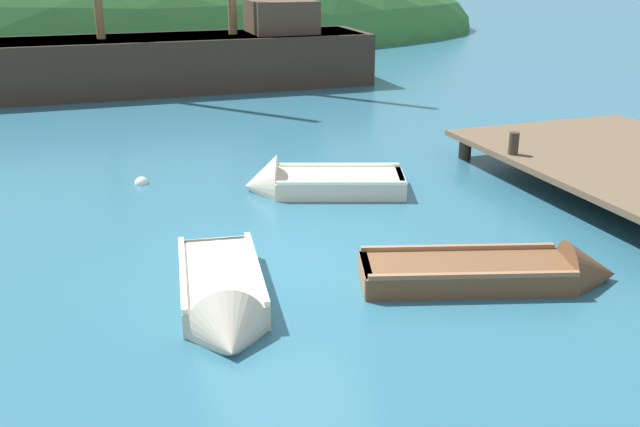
# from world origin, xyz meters

# --- Properties ---
(ground_plane) EXTENTS (120.00, 120.00, 0.00)m
(ground_plane) POSITION_xyz_m (0.00, 0.00, 0.00)
(ground_plane) COLOR #285B70
(shore_hill) EXTENTS (53.77, 21.53, 12.52)m
(shore_hill) POSITION_xyz_m (-5.47, 31.57, 0.00)
(shore_hill) COLOR #387033
(shore_hill) RESTS_ON ground
(sailing_ship) EXTENTS (16.02, 3.62, 12.48)m
(sailing_ship) POSITION_xyz_m (1.00, 15.39, 0.69)
(sailing_ship) COLOR #38281E
(sailing_ship) RESTS_ON ground
(rowboat_outer_left) EXTENTS (3.79, 2.06, 1.00)m
(rowboat_outer_left) POSITION_xyz_m (2.76, -1.63, 0.10)
(rowboat_outer_left) COLOR brown
(rowboat_outer_left) RESTS_ON ground
(rowboat_portside) EXTENTS (3.36, 2.24, 1.23)m
(rowboat_portside) POSITION_xyz_m (1.49, 3.21, 0.11)
(rowboat_portside) COLOR beige
(rowboat_portside) RESTS_ON ground
(rowboat_outer_right) EXTENTS (1.48, 3.14, 1.03)m
(rowboat_outer_right) POSITION_xyz_m (-1.21, -1.07, 0.11)
(rowboat_outer_right) COLOR beige
(rowboat_outer_right) RESTS_ON ground
(buoy_white) EXTENTS (0.28, 0.28, 0.28)m
(buoy_white) POSITION_xyz_m (-1.61, 4.84, 0.00)
(buoy_white) COLOR white
(buoy_white) RESTS_ON ground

